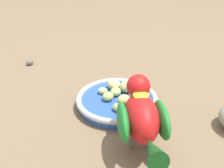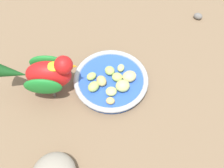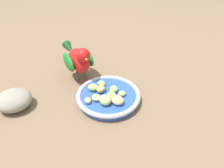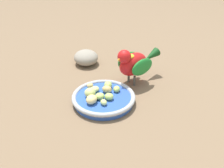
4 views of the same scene
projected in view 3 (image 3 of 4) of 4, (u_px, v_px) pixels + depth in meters
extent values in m
plane|color=#7A6047|center=(101.00, 97.00, 0.67)|extent=(4.00, 4.00, 0.00)
cylinder|color=#2D56B7|center=(108.00, 97.00, 0.65)|extent=(0.20, 0.20, 0.02)
torus|color=#B7BABF|center=(108.00, 95.00, 0.64)|extent=(0.21, 0.21, 0.01)
ellipsoid|color=#C6D17A|center=(122.00, 94.00, 0.63)|extent=(0.03, 0.03, 0.02)
ellipsoid|color=#B2CC66|center=(112.00, 95.00, 0.63)|extent=(0.04, 0.03, 0.02)
ellipsoid|color=#B2CC66|center=(114.00, 89.00, 0.65)|extent=(0.04, 0.04, 0.02)
ellipsoid|color=#B2CC66|center=(93.00, 87.00, 0.65)|extent=(0.03, 0.04, 0.03)
ellipsoid|color=#C6D17A|center=(96.00, 98.00, 0.62)|extent=(0.04, 0.04, 0.02)
ellipsoid|color=#E5C67F|center=(117.00, 100.00, 0.60)|extent=(0.05, 0.05, 0.03)
ellipsoid|color=tan|center=(102.00, 89.00, 0.65)|extent=(0.04, 0.04, 0.03)
ellipsoid|color=#C6D17A|center=(105.00, 100.00, 0.60)|extent=(0.05, 0.05, 0.03)
ellipsoid|color=#B2CC66|center=(101.00, 84.00, 0.68)|extent=(0.03, 0.04, 0.02)
ellipsoid|color=tan|center=(88.00, 100.00, 0.61)|extent=(0.03, 0.03, 0.02)
cylinder|color=#59544C|center=(85.00, 74.00, 0.75)|extent=(0.01, 0.01, 0.04)
cylinder|color=#59544C|center=(78.00, 76.00, 0.73)|extent=(0.01, 0.01, 0.04)
ellipsoid|color=red|center=(79.00, 61.00, 0.71)|extent=(0.14, 0.12, 0.08)
ellipsoid|color=#1E7F2D|center=(87.00, 57.00, 0.73)|extent=(0.10, 0.07, 0.06)
ellipsoid|color=#1E7F2D|center=(69.00, 62.00, 0.70)|extent=(0.10, 0.07, 0.06)
cone|color=#144719|center=(70.00, 49.00, 0.77)|extent=(0.08, 0.07, 0.05)
sphere|color=red|center=(83.00, 55.00, 0.65)|extent=(0.07, 0.07, 0.05)
cone|color=orange|center=(86.00, 59.00, 0.64)|extent=(0.03, 0.03, 0.02)
ellipsoid|color=yellow|center=(80.00, 54.00, 0.67)|extent=(0.05, 0.05, 0.01)
ellipsoid|color=gray|center=(14.00, 100.00, 0.61)|extent=(0.11, 0.12, 0.06)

